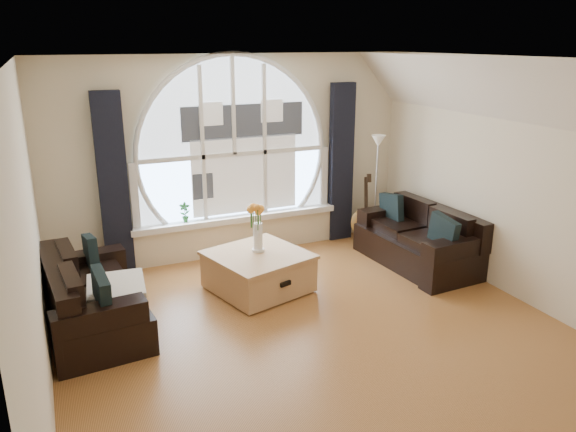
% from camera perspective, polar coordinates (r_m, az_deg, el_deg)
% --- Properties ---
extents(ground, '(5.00, 5.50, 0.01)m').
position_cam_1_polar(ground, '(5.70, 3.72, -12.66)').
color(ground, brown).
rests_on(ground, ground).
extents(ceiling, '(5.00, 5.50, 0.01)m').
position_cam_1_polar(ceiling, '(4.93, 4.35, 15.57)').
color(ceiling, silver).
rests_on(ceiling, ground).
extents(wall_back, '(5.00, 0.01, 2.70)m').
position_cam_1_polar(wall_back, '(7.63, -5.61, 6.00)').
color(wall_back, beige).
rests_on(wall_back, ground).
extents(wall_left, '(0.01, 5.50, 2.70)m').
position_cam_1_polar(wall_left, '(4.62, -24.73, -3.29)').
color(wall_left, beige).
rests_on(wall_left, ground).
extents(wall_right, '(0.01, 5.50, 2.70)m').
position_cam_1_polar(wall_right, '(6.66, 23.49, 2.92)').
color(wall_right, beige).
rests_on(wall_right, ground).
extents(attic_slope, '(0.92, 5.50, 0.72)m').
position_cam_1_polar(attic_slope, '(6.29, 22.69, 11.53)').
color(attic_slope, silver).
rests_on(attic_slope, ground).
extents(arched_window, '(2.60, 0.06, 2.15)m').
position_cam_1_polar(arched_window, '(7.55, -5.60, 8.01)').
color(arched_window, silver).
rests_on(arched_window, wall_back).
extents(window_sill, '(2.90, 0.22, 0.08)m').
position_cam_1_polar(window_sill, '(7.75, -5.20, -0.23)').
color(window_sill, white).
rests_on(window_sill, wall_back).
extents(window_frame, '(2.76, 0.08, 2.15)m').
position_cam_1_polar(window_frame, '(7.52, -5.53, 7.97)').
color(window_frame, white).
rests_on(window_frame, wall_back).
extents(neighbor_house, '(1.70, 0.02, 1.50)m').
position_cam_1_polar(neighbor_house, '(7.60, -4.46, 7.15)').
color(neighbor_house, silver).
rests_on(neighbor_house, wall_back).
extents(curtain_left, '(0.35, 0.12, 2.30)m').
position_cam_1_polar(curtain_left, '(7.23, -17.40, 3.01)').
color(curtain_left, black).
rests_on(curtain_left, ground).
extents(curtain_right, '(0.35, 0.12, 2.30)m').
position_cam_1_polar(curtain_right, '(8.19, 5.44, 5.38)').
color(curtain_right, black).
rests_on(curtain_right, ground).
extents(sofa_left, '(0.99, 1.75, 0.75)m').
position_cam_1_polar(sofa_left, '(6.09, -19.28, -7.39)').
color(sofa_left, black).
rests_on(sofa_left, ground).
extents(sofa_right, '(0.97, 1.77, 0.77)m').
position_cam_1_polar(sofa_right, '(7.55, 13.09, -1.98)').
color(sofa_right, black).
rests_on(sofa_right, ground).
extents(coffee_chest, '(1.28, 1.28, 0.51)m').
position_cam_1_polar(coffee_chest, '(6.67, -3.05, -5.54)').
color(coffee_chest, tan).
rests_on(coffee_chest, ground).
extents(throw_blanket, '(0.60, 0.60, 0.10)m').
position_cam_1_polar(throw_blanket, '(5.88, -17.14, -7.00)').
color(throw_blanket, silver).
rests_on(throw_blanket, sofa_left).
extents(vase_flowers, '(0.24, 0.24, 0.70)m').
position_cam_1_polar(vase_flowers, '(6.53, -3.11, -0.40)').
color(vase_flowers, white).
rests_on(vase_flowers, coffee_chest).
extents(floor_lamp, '(0.24, 0.24, 1.60)m').
position_cam_1_polar(floor_lamp, '(8.10, 8.96, 2.56)').
color(floor_lamp, '#B2B2B2').
rests_on(floor_lamp, ground).
extents(guitar, '(0.42, 0.34, 1.06)m').
position_cam_1_polar(guitar, '(8.20, 7.73, 0.83)').
color(guitar, brown).
rests_on(guitar, ground).
extents(potted_plant, '(0.16, 0.13, 0.27)m').
position_cam_1_polar(potted_plant, '(7.51, -10.50, 0.37)').
color(potted_plant, '#1E6023').
rests_on(potted_plant, window_sill).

